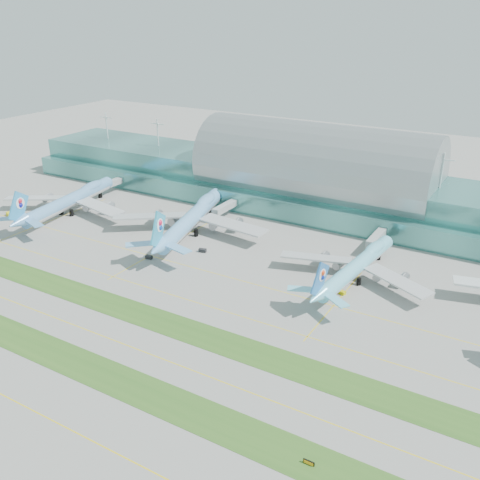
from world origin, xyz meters
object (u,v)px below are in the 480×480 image
Objects in this scene: airliner_c at (358,265)px; taxiway_sign_east at (309,463)px; airliner_b at (192,217)px; terminal at (314,181)px; airliner_a at (71,199)px.

taxiway_sign_east is at bearing -71.55° from airliner_c.
airliner_b is at bearing 135.93° from taxiway_sign_east.
terminal is 4.12× the size of airliner_b.
terminal is at bearing 113.46° from taxiway_sign_east.
airliner_c reaches higher than taxiway_sign_east.
taxiway_sign_east is at bearing -66.94° from terminal.
airliner_a is 0.95× the size of airliner_b.
taxiway_sign_east is (168.62, -89.82, -6.13)m from airliner_a.
airliner_a is 1.15× the size of airliner_c.
airliner_a reaches higher than airliner_c.
terminal reaches higher than airliner_c.
taxiway_sign_east is (101.54, -99.66, -6.54)m from airliner_b.
airliner_c is at bearing -54.84° from terminal.
airliner_c is at bearing -20.04° from airliner_b.
airliner_a is at bearing 152.36° from taxiway_sign_east.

